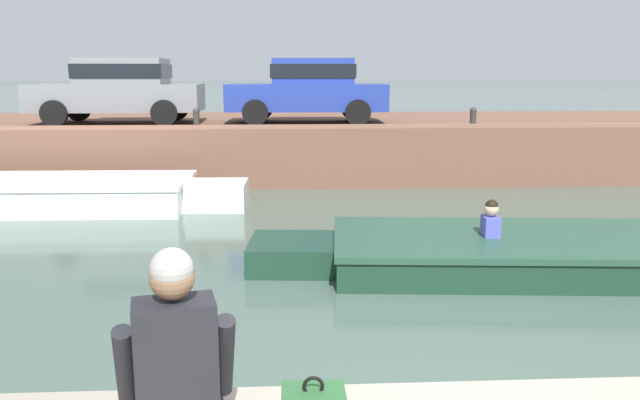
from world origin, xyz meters
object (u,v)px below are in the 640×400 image
(car_leftmost_grey, at_px, (120,88))
(mooring_bollard_mid, at_px, (196,118))
(car_left_inner_blue, at_px, (309,88))
(boat_moored_west_white, at_px, (54,194))
(mooring_bollard_east, at_px, (473,116))
(motorboat_passing, at_px, (534,252))
(person_seated_left, at_px, (176,370))

(car_leftmost_grey, height_order, mooring_bollard_mid, car_leftmost_grey)
(car_leftmost_grey, xyz_separation_m, car_left_inner_blue, (4.55, -0.00, -0.00))
(boat_moored_west_white, relative_size, mooring_bollard_east, 15.37)
(car_left_inner_blue, bearing_deg, car_leftmost_grey, 179.96)
(motorboat_passing, distance_m, mooring_bollard_mid, 8.18)
(car_left_inner_blue, distance_m, person_seated_left, 12.84)
(car_left_inner_blue, bearing_deg, person_seated_left, -94.81)
(boat_moored_west_white, relative_size, car_left_inner_blue, 1.75)
(boat_moored_west_white, relative_size, car_leftmost_grey, 1.71)
(boat_moored_west_white, xyz_separation_m, car_left_inner_blue, (5.01, 3.48, 1.91))
(motorboat_passing, height_order, mooring_bollard_east, mooring_bollard_east)
(car_leftmost_grey, height_order, car_left_inner_blue, same)
(boat_moored_west_white, bearing_deg, mooring_bollard_east, 12.81)
(car_leftmost_grey, height_order, mooring_bollard_east, car_leftmost_grey)
(car_left_inner_blue, relative_size, person_seated_left, 4.05)
(mooring_bollard_mid, xyz_separation_m, person_seated_left, (1.47, -11.25, -0.37))
(boat_moored_west_white, bearing_deg, mooring_bollard_mid, 38.49)
(boat_moored_west_white, relative_size, mooring_bollard_mid, 15.37)
(motorboat_passing, distance_m, mooring_bollard_east, 6.35)
(car_left_inner_blue, bearing_deg, mooring_bollard_east, -22.62)
(car_leftmost_grey, relative_size, person_seated_left, 4.14)
(mooring_bollard_mid, relative_size, person_seated_left, 0.46)
(motorboat_passing, height_order, car_left_inner_blue, car_left_inner_blue)
(mooring_bollard_east, distance_m, person_seated_left, 12.20)
(car_leftmost_grey, xyz_separation_m, person_seated_left, (3.47, -12.77, -0.97))
(boat_moored_west_white, height_order, car_left_inner_blue, car_left_inner_blue)
(motorboat_passing, bearing_deg, car_left_inner_blue, 109.39)
(car_left_inner_blue, xyz_separation_m, mooring_bollard_east, (3.64, -1.52, -0.61))
(car_leftmost_grey, bearing_deg, boat_moored_west_white, -97.64)
(car_leftmost_grey, distance_m, mooring_bollard_mid, 2.59)
(mooring_bollard_mid, bearing_deg, motorboat_passing, -49.53)
(motorboat_passing, relative_size, car_left_inner_blue, 1.83)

